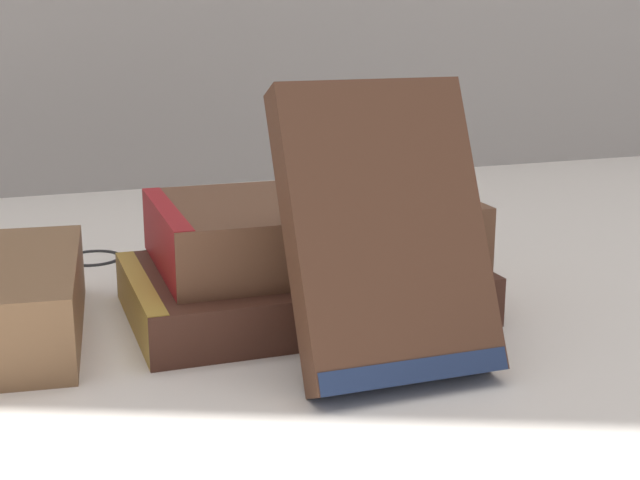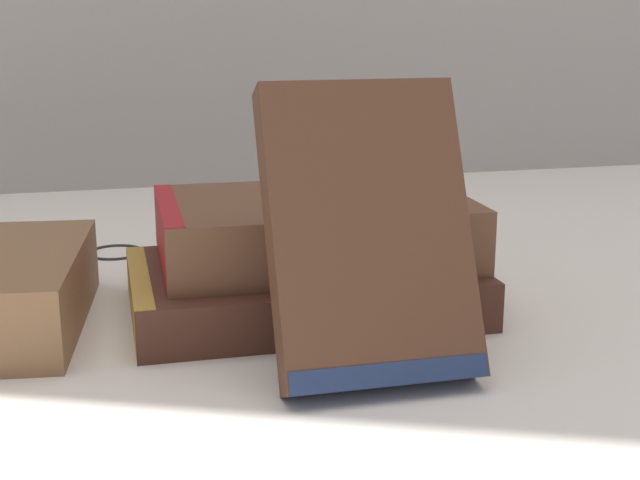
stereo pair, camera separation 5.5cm
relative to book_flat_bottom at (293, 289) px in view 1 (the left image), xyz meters
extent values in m
plane|color=silver|center=(-0.02, -0.03, -0.02)|extent=(3.00, 3.00, 0.00)
cube|color=#422319|center=(0.01, 0.00, 0.00)|extent=(0.22, 0.14, 0.03)
cube|color=olive|center=(-0.10, 0.00, 0.00)|extent=(0.01, 0.14, 0.03)
cube|color=brown|center=(0.02, 0.01, 0.04)|extent=(0.20, 0.14, 0.04)
cube|color=maroon|center=(-0.08, 0.01, 0.04)|extent=(0.01, 0.13, 0.04)
cube|color=#4C2D1E|center=(0.02, -0.11, 0.06)|extent=(0.11, 0.09, 0.16)
cube|color=navy|center=(0.02, -0.14, -0.01)|extent=(0.10, 0.03, 0.02)
cylinder|color=white|center=(0.07, 0.00, 0.06)|extent=(0.05, 0.05, 0.01)
torus|color=silver|center=(0.07, 0.00, 0.06)|extent=(0.05, 0.05, 0.01)
sphere|color=silver|center=(0.07, 0.03, 0.06)|extent=(0.01, 0.01, 0.01)
torus|color=black|center=(-0.11, 0.18, -0.01)|extent=(0.06, 0.06, 0.00)
torus|color=black|center=(-0.06, 0.16, -0.01)|extent=(0.06, 0.06, 0.00)
cylinder|color=black|center=(-0.08, 0.17, -0.01)|extent=(0.01, 0.01, 0.00)
camera|label=1|loc=(-0.17, -0.53, 0.18)|focal=50.00mm
camera|label=2|loc=(-0.12, -0.54, 0.18)|focal=50.00mm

